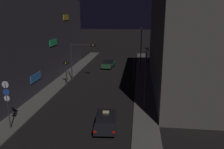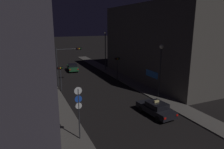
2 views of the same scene
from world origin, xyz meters
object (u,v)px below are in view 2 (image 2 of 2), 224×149
Objects in this scene: traffic_light_left_kerb at (61,73)px; street_lamp_near_block at (161,61)px; taxi at (156,108)px; sign_pole_left at (79,108)px; far_car at (73,67)px; traffic_light_right_kerb at (117,64)px; traffic_light_overhead at (66,59)px; street_lamp_far_block at (105,48)px.

street_lamp_near_block reaches higher than traffic_light_left_kerb.
sign_pole_left is (-8.29, -1.38, 2.03)m from taxi.
far_car is 1.18× the size of traffic_light_right_kerb.
traffic_light_overhead is 0.87× the size of street_lamp_near_block.
far_car is at bearing 72.08° from traffic_light_overhead.
far_car is at bearing 116.68° from traffic_light_right_kerb.
sign_pole_left reaches higher than far_car.
street_lamp_far_block is (9.02, 6.72, 0.39)m from traffic_light_overhead.
street_lamp_near_block is (11.76, 5.57, 1.90)m from sign_pole_left.
traffic_light_right_kerb is 18.28m from sign_pole_left.
traffic_light_right_kerb is at bearing 55.33° from sign_pole_left.
street_lamp_near_block is (10.79, -7.60, 2.11)m from traffic_light_left_kerb.
street_lamp_far_block is (6.02, -2.57, 3.75)m from far_car.
street_lamp_near_block is 0.88× the size of street_lamp_far_block.
traffic_light_overhead is at bearing -107.92° from far_car.
street_lamp_far_block is at bearing 81.73° from taxi.
traffic_light_overhead is at bearing 112.40° from taxi.
taxi is 15.96m from traffic_light_overhead.
traffic_light_left_kerb is at bearing -138.04° from street_lamp_far_block.
traffic_light_left_kerb is (-7.32, 11.80, 1.81)m from taxi.
street_lamp_far_block is at bearing -23.13° from far_car.
traffic_light_right_kerb is 0.90× the size of sign_pole_left.
traffic_light_overhead is (-3.00, -9.29, 3.36)m from far_car.
street_lamp_far_block is (0.96, 7.49, 1.70)m from traffic_light_right_kerb.
sign_pole_left is at bearing -98.43° from traffic_light_overhead.
sign_pole_left is (-5.35, -25.10, 2.03)m from far_car.
taxi is at bearing 9.44° from sign_pole_left.
street_lamp_near_block reaches higher than taxi.
traffic_light_left_kerb reaches higher than taxi.
traffic_light_overhead is 13.92m from street_lamp_near_block.
far_car is 0.70× the size of street_lamp_near_block.
traffic_light_overhead is 1.62× the size of traffic_light_left_kerb.
traffic_light_left_kerb is 9.62m from traffic_light_right_kerb.
far_car is 1.30× the size of traffic_light_left_kerb.
street_lamp_far_block is (11.36, 22.53, 1.72)m from sign_pole_left.
taxi is 8.64m from sign_pole_left.
traffic_light_right_kerb is (5.05, -10.06, 2.05)m from far_car.
far_car is at bearing 156.87° from street_lamp_far_block.
taxi is at bearing -98.27° from street_lamp_far_block.
traffic_light_overhead reaches higher than taxi.
traffic_light_overhead is 0.77× the size of street_lamp_far_block.
sign_pole_left reaches higher than traffic_light_right_kerb.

